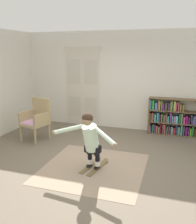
# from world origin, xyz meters

# --- Properties ---
(ground_plane) EXTENTS (7.20, 7.20, 0.00)m
(ground_plane) POSITION_xyz_m (0.00, 0.00, 0.00)
(ground_plane) COLOR #6E6151
(back_wall) EXTENTS (6.00, 0.10, 2.90)m
(back_wall) POSITION_xyz_m (0.00, 2.60, 1.45)
(back_wall) COLOR silver
(back_wall) RESTS_ON ground
(double_door) EXTENTS (1.22, 0.05, 2.45)m
(double_door) POSITION_xyz_m (-1.17, 2.54, 1.23)
(double_door) COLOR beige
(double_door) RESTS_ON ground
(rug) EXTENTS (2.01, 1.99, 0.01)m
(rug) POSITION_xyz_m (0.13, -0.25, 0.00)
(rug) COLOR tan
(rug) RESTS_ON ground
(bookshelf) EXTENTS (1.47, 0.30, 1.04)m
(bookshelf) POSITION_xyz_m (1.59, 2.39, 0.46)
(bookshelf) COLOR brown
(bookshelf) RESTS_ON ground
(wicker_chair) EXTENTS (0.73, 0.73, 1.10)m
(wicker_chair) POSITION_xyz_m (-1.85, 0.90, 0.58)
(wicker_chair) COLOR tan
(wicker_chair) RESTS_ON ground
(skis_pair) EXTENTS (0.42, 0.77, 0.07)m
(skis_pair) POSITION_xyz_m (0.14, -0.22, 0.02)
(skis_pair) COLOR brown
(skis_pair) RESTS_ON rug
(person_skier) EXTENTS (1.40, 0.71, 1.13)m
(person_skier) POSITION_xyz_m (0.11, -0.37, 0.70)
(person_skier) COLOR white
(person_skier) RESTS_ON skis_pair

